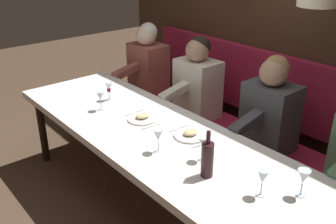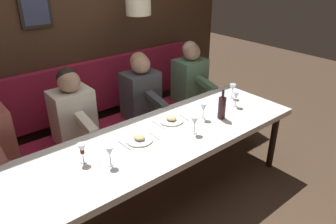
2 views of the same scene
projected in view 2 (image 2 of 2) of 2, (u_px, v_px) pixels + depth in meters
The scene contains 16 objects.
ground_plane at pixel (162, 199), 3.17m from camera, with size 12.00×12.00×0.00m, color #4C3828.
dining_table at pixel (161, 141), 2.87m from camera, with size 0.90×2.83×0.74m.
banquette_bench at pixel (114, 144), 3.69m from camera, with size 0.52×3.03×0.45m, color maroon.
back_wall_panel at pixel (80, 37), 3.58m from camera, with size 0.59×4.23×2.90m.
diner_nearest at pixel (190, 74), 4.10m from camera, with size 0.60×0.40×0.79m.
diner_near at pixel (141, 89), 3.65m from camera, with size 0.60×0.40×0.79m.
diner_middle at pixel (72, 109), 3.17m from camera, with size 0.60×0.40×0.79m.
place_setting_0 at pixel (171, 120), 3.09m from camera, with size 0.24×0.32×0.05m.
place_setting_1 at pixel (139, 139), 2.76m from camera, with size 0.24×0.31×0.05m.
wine_glass_0 at pixel (233, 88), 3.55m from camera, with size 0.07×0.07×0.16m.
wine_glass_1 at pixel (82, 149), 2.43m from camera, with size 0.07×0.07×0.16m.
wine_glass_2 at pixel (204, 108), 3.09m from camera, with size 0.07×0.07×0.16m.
wine_glass_3 at pixel (195, 122), 2.84m from camera, with size 0.07×0.07×0.16m.
wine_glass_4 at pixel (236, 96), 3.36m from camera, with size 0.07×0.07×0.16m.
wine_glass_5 at pixel (110, 152), 2.40m from camera, with size 0.07×0.07×0.16m.
wine_bottle at pixel (222, 107), 3.10m from camera, with size 0.08×0.08×0.30m.
Camera 2 is at (-1.93, 1.51, 2.19)m, focal length 33.84 mm.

